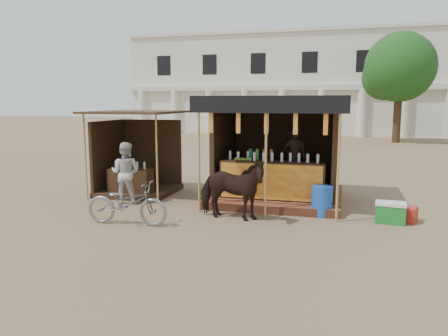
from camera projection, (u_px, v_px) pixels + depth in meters
ground at (203, 233)px, 8.90m from camera, size 120.00×120.00×0.00m
main_stall at (278, 163)px, 11.68m from camera, size 3.60×3.61×2.78m
secondary_stall at (134, 164)px, 12.68m from camera, size 2.40×2.40×2.38m
cow at (231, 190)px, 9.78m from camera, size 1.69×0.90×1.37m
motorbike at (127, 203)px, 9.42m from camera, size 1.85×0.74×0.95m
bystander at (125, 173)px, 11.41m from camera, size 0.82×0.66×1.61m
blue_barrel at (322, 201)px, 10.16m from camera, size 0.61×0.61×0.71m
red_crate at (406, 214)px, 9.69m from camera, size 0.53×0.54×0.33m
cooler at (390, 212)px, 9.60m from camera, size 0.67×0.49×0.46m
background_building at (288, 86)px, 37.37m from camera, size 26.00×7.45×8.18m
tree at (396, 70)px, 27.80m from camera, size 4.50×4.40×7.00m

